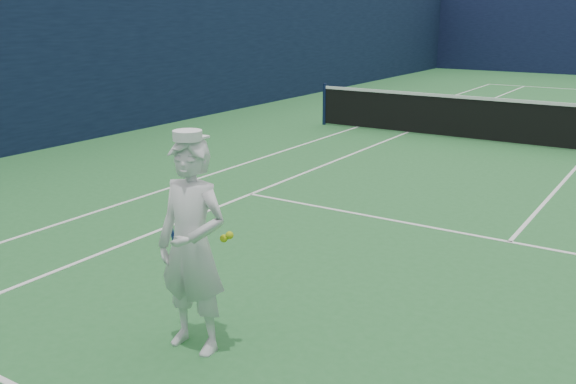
% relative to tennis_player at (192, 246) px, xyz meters
% --- Properties ---
extents(tennis_player, '(0.79, 0.48, 1.94)m').
position_rel_tennis_player_xyz_m(tennis_player, '(0.00, 0.00, 0.00)').
color(tennis_player, silver).
rests_on(tennis_player, ground).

